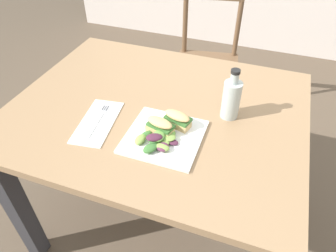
{
  "coord_description": "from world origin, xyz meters",
  "views": [
    {
      "loc": [
        0.23,
        -0.86,
        1.46
      ],
      "look_at": [
        -0.04,
        -0.1,
        0.76
      ],
      "focal_mm": 33.21,
      "sensor_mm": 36.0,
      "label": 1
    }
  ],
  "objects": [
    {
      "name": "salad_mixed_greens",
      "position": [
        -0.05,
        -0.17,
        0.76
      ],
      "size": [
        0.14,
        0.15,
        0.04
      ],
      "color": "#3D7033",
      "rests_on": "plate_lunch"
    },
    {
      "name": "dining_table",
      "position": [
        -0.13,
        0.02,
        0.61
      ],
      "size": [
        1.11,
        0.9,
        0.74
      ],
      "color": "#997551",
      "rests_on": "ground"
    },
    {
      "name": "bottle_cold_brew",
      "position": [
        0.14,
        0.06,
        0.81
      ],
      "size": [
        0.07,
        0.07,
        0.19
      ],
      "color": "#472819",
      "rests_on": "dining_table"
    },
    {
      "name": "ground_plane",
      "position": [
        0.0,
        0.0,
        0.0
      ],
      "size": [
        8.69,
        8.69,
        0.0
      ],
      "primitive_type": "plane",
      "color": "brown"
    },
    {
      "name": "sandwich_half_back",
      "position": [
        -0.02,
        -0.07,
        0.78
      ],
      "size": [
        0.1,
        0.08,
        0.06
      ],
      "color": "#DBB270",
      "rests_on": "plate_lunch"
    },
    {
      "name": "plate_lunch",
      "position": [
        -0.04,
        -0.14,
        0.74
      ],
      "size": [
        0.25,
        0.25,
        0.01
      ],
      "primitive_type": "cube",
      "color": "white",
      "rests_on": "dining_table"
    },
    {
      "name": "sandwich_half_front",
      "position": [
        -0.06,
        -0.13,
        0.78
      ],
      "size": [
        0.1,
        0.08,
        0.06
      ],
      "color": "#DBB270",
      "rests_on": "plate_lunch"
    },
    {
      "name": "fork_on_napkin",
      "position": [
        -0.3,
        -0.13,
        0.75
      ],
      "size": [
        0.04,
        0.19,
        0.0
      ],
      "color": "silver",
      "rests_on": "napkin_folded"
    },
    {
      "name": "napkin_folded",
      "position": [
        -0.3,
        -0.14,
        0.74
      ],
      "size": [
        0.15,
        0.27,
        0.0
      ],
      "primitive_type": "cube",
      "rotation": [
        0.0,
        0.0,
        0.14
      ],
      "color": "white",
      "rests_on": "dining_table"
    },
    {
      "name": "chair_wooden_far",
      "position": [
        -0.14,
        0.93,
        0.45
      ],
      "size": [
        0.46,
        0.46,
        0.87
      ],
      "color": "brown",
      "rests_on": "ground"
    }
  ]
}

